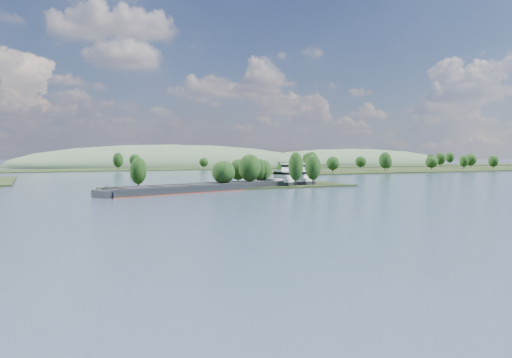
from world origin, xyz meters
name	(u,v)px	position (x,y,z in m)	size (l,w,h in m)	color
ground	(308,201)	(0.00, 120.00, 0.00)	(1800.00, 1800.00, 0.00)	#324257
tree_island	(249,177)	(6.79, 178.75, 4.15)	(100.00, 30.00, 14.77)	black
right_bank	(444,168)	(231.29, 299.66, 1.08)	(320.00, 90.00, 14.93)	black
back_shoreline	(142,169)	(8.73, 399.82, 0.68)	(900.00, 60.00, 14.91)	black
hill_east	(350,165)	(260.00, 470.00, 0.00)	(260.00, 140.00, 36.00)	#3F573B
hill_west	(172,166)	(60.00, 500.00, 0.00)	(320.00, 160.00, 44.00)	#3F573B
cargo_barge	(234,185)	(-2.87, 170.33, 1.60)	(92.84, 38.56, 12.69)	black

